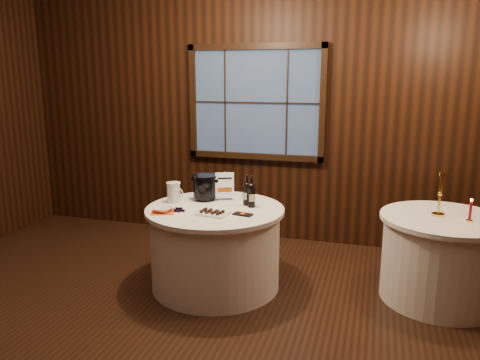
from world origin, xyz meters
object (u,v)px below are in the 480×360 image
(sign_stand, at_px, (224,191))
(port_bottle_right, at_px, (251,194))
(chocolate_plate, at_px, (212,213))
(ice_bucket, at_px, (205,187))
(grape_bunch, at_px, (179,210))
(port_bottle_left, at_px, (247,192))
(brass_candlestick, at_px, (439,200))
(cracker_bowl, at_px, (163,210))
(side_table, at_px, (441,258))
(main_table, at_px, (215,247))
(glass_pitcher, at_px, (174,192))
(chocolate_box, at_px, (243,214))
(red_candle, at_px, (470,212))

(sign_stand, relative_size, port_bottle_right, 0.98)
(sign_stand, distance_m, chocolate_plate, 0.49)
(ice_bucket, distance_m, grape_bunch, 0.47)
(port_bottle_left, bearing_deg, brass_candlestick, 24.00)
(port_bottle_left, xyz_separation_m, cracker_bowl, (-0.66, -0.43, -0.10))
(port_bottle_right, bearing_deg, side_table, -17.02)
(main_table, relative_size, grape_bunch, 7.80)
(cracker_bowl, distance_m, brass_candlestick, 2.42)
(glass_pitcher, distance_m, cracker_bowl, 0.34)
(chocolate_plate, xyz_separation_m, chocolate_box, (0.26, 0.06, -0.01))
(glass_pitcher, bearing_deg, cracker_bowl, -69.30)
(main_table, xyz_separation_m, port_bottle_right, (0.32, 0.12, 0.51))
(main_table, relative_size, ice_bucket, 5.14)
(port_bottle_right, relative_size, glass_pitcher, 1.51)
(side_table, relative_size, cracker_bowl, 6.62)
(main_table, height_order, grape_bunch, grape_bunch)
(port_bottle_left, height_order, grape_bunch, port_bottle_left)
(port_bottle_right, distance_m, chocolate_box, 0.30)
(brass_candlestick, bearing_deg, ice_bucket, -177.69)
(main_table, height_order, glass_pitcher, glass_pitcher)
(chocolate_plate, xyz_separation_m, brass_candlestick, (1.90, 0.53, 0.12))
(main_table, xyz_separation_m, cracker_bowl, (-0.40, -0.26, 0.41))
(main_table, height_order, brass_candlestick, brass_candlestick)
(chocolate_plate, xyz_separation_m, cracker_bowl, (-0.45, -0.05, 0.01))
(port_bottle_right, relative_size, brass_candlestick, 0.77)
(grape_bunch, bearing_deg, port_bottle_left, 36.77)
(chocolate_box, bearing_deg, chocolate_plate, -156.77)
(glass_pitcher, xyz_separation_m, brass_candlestick, (2.39, 0.25, 0.04))
(grape_bunch, bearing_deg, red_candle, 10.07)
(port_bottle_left, height_order, chocolate_box, port_bottle_left)
(side_table, xyz_separation_m, chocolate_plate, (-1.95, -0.51, 0.40))
(side_table, relative_size, port_bottle_right, 3.66)
(main_table, distance_m, glass_pitcher, 0.66)
(chocolate_box, relative_size, cracker_bowl, 1.03)
(port_bottle_left, distance_m, chocolate_box, 0.35)
(main_table, distance_m, brass_candlestick, 2.04)
(grape_bunch, bearing_deg, ice_bucket, 80.05)
(red_candle, bearing_deg, chocolate_box, -168.97)
(side_table, distance_m, cracker_bowl, 2.50)
(sign_stand, xyz_separation_m, glass_pitcher, (-0.44, -0.20, 0.00))
(port_bottle_right, distance_m, ice_bucket, 0.51)
(sign_stand, bearing_deg, glass_pitcher, -178.97)
(chocolate_box, bearing_deg, port_bottle_right, 99.43)
(side_table, bearing_deg, cracker_bowl, -166.83)
(port_bottle_left, distance_m, ice_bucket, 0.45)
(ice_bucket, xyz_separation_m, cracker_bowl, (-0.22, -0.50, -0.11))
(port_bottle_left, distance_m, cracker_bowl, 0.79)
(port_bottle_left, distance_m, grape_bunch, 0.66)
(port_bottle_right, bearing_deg, cracker_bowl, -174.79)
(ice_bucket, xyz_separation_m, chocolate_plate, (0.23, -0.44, -0.12))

